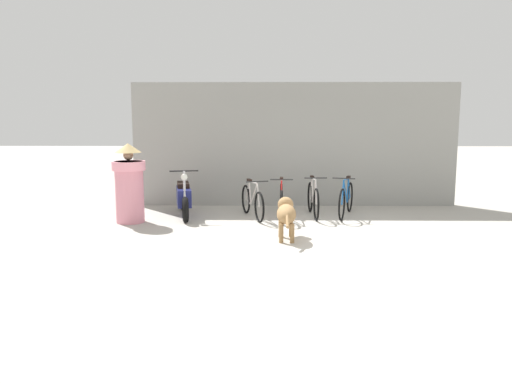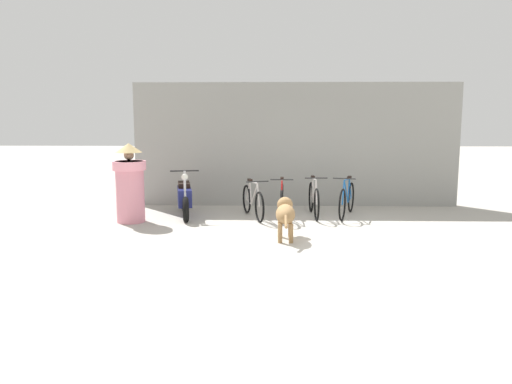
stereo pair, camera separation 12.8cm
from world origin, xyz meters
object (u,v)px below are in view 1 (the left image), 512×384
Objects in this scene: bicycle_0 at (252,202)px; bicycle_2 at (313,199)px; person_in_robes at (129,183)px; bicycle_1 at (281,201)px; bicycle_3 at (346,199)px; stray_dog at (286,213)px; motorcycle at (184,198)px.

bicycle_2 reaches higher than bicycle_0.
person_in_robes is (-3.72, -0.69, 0.43)m from bicycle_2.
bicycle_0 is 0.61m from bicycle_1.
bicycle_3 is 2.46m from stray_dog.
bicycle_3 is 3.45m from motorcycle.
person_in_robes reaches higher than bicycle_0.
bicycle_2 is at bearing 81.85° from bicycle_0.
person_in_robes reaches higher than bicycle_3.
person_in_robes reaches higher than bicycle_1.
motorcycle is (-1.46, 0.16, 0.06)m from bicycle_0.
motorcycle reaches higher than stray_dog.
motorcycle is at bearing -113.68° from person_in_robes.
bicycle_1 is 0.71m from bicycle_2.
person_in_robes is (-0.97, -0.66, 0.39)m from motorcycle.
bicycle_3 is 0.87× the size of motorcycle.
motorcycle reaches higher than bicycle_0.
bicycle_1 is at bearing -138.85° from person_in_robes.
bicycle_0 is 1.30m from bicycle_2.
person_in_robes reaches higher than motorcycle.
bicycle_3 is at bearing -138.79° from person_in_robes.
bicycle_0 is at bearing -83.32° from bicycle_2.
bicycle_3 is at bearing -33.22° from stray_dog.
stray_dog is at bearing -15.17° from bicycle_3.
person_in_robes is (-4.42, -0.70, 0.43)m from bicycle_3.
bicycle_2 reaches higher than stray_dog.
bicycle_1 and bicycle_3 have the same top height.
bicycle_0 is 1.47m from motorcycle.
bicycle_1 is 1.40m from bicycle_3.
bicycle_2 is at bearing -17.61° from stray_dog.
person_in_robes is at bearing -67.33° from motorcycle.
bicycle_3 reaches higher than stray_dog.
bicycle_0 is 0.98× the size of bicycle_2.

